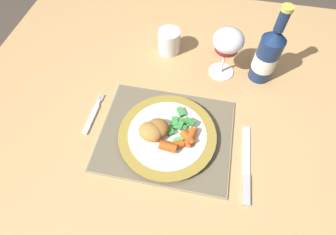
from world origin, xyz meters
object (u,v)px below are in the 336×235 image
object	(u,v)px
fork	(92,116)
table_knife	(246,170)
wine_glass	(228,43)
bottle	(268,55)
drinking_cup	(169,41)
dinner_plate	(167,136)
dining_table	(170,112)

from	to	relation	value
fork	table_knife	world-z (taller)	table_knife
wine_glass	bottle	size ratio (longest dim) A/B	0.66
wine_glass	drinking_cup	size ratio (longest dim) A/B	2.06
table_knife	dinner_plate	bearing A→B (deg)	166.82
bottle	drinking_cup	bearing A→B (deg)	169.24
table_knife	wine_glass	distance (m)	0.34
dinner_plate	wine_glass	distance (m)	0.30
fork	wine_glass	distance (m)	0.42
fork	table_knife	xyz separation A→B (m)	(0.42, -0.07, 0.00)
dinner_plate	bottle	world-z (taller)	bottle
dinner_plate	drinking_cup	bearing A→B (deg)	100.45
dining_table	table_knife	distance (m)	0.31
dinner_plate	fork	size ratio (longest dim) A/B	1.87
dining_table	drinking_cup	world-z (taller)	drinking_cup
dinner_plate	drinking_cup	world-z (taller)	drinking_cup
dinner_plate	fork	distance (m)	0.22
dining_table	wine_glass	size ratio (longest dim) A/B	7.64
table_knife	drinking_cup	world-z (taller)	drinking_cup
fork	bottle	size ratio (longest dim) A/B	0.56
drinking_cup	table_knife	bearing A→B (deg)	-54.61
bottle	fork	bearing A→B (deg)	-151.44
table_knife	wine_glass	size ratio (longest dim) A/B	1.34
fork	wine_glass	world-z (taller)	wine_glass
wine_glass	fork	bearing A→B (deg)	-144.54
dinner_plate	bottle	distance (m)	0.36
wine_glass	bottle	bearing A→B (deg)	3.54
dinner_plate	table_knife	size ratio (longest dim) A/B	1.19
fork	wine_glass	bearing A→B (deg)	35.46
wine_glass	drinking_cup	distance (m)	0.20
dining_table	dinner_plate	distance (m)	0.18
wine_glass	bottle	world-z (taller)	bottle
dinner_plate	table_knife	world-z (taller)	dinner_plate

